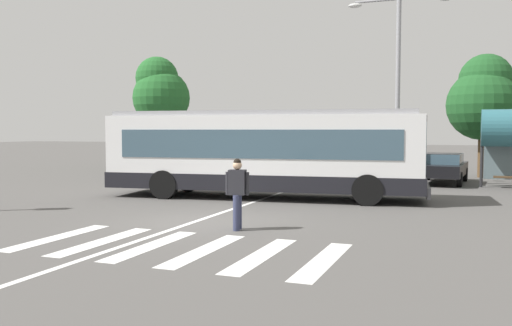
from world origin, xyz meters
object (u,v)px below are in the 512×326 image
at_px(city_transit_bus, 263,153).
at_px(twin_arm_street_lamp, 398,68).
at_px(background_tree_left, 160,92).
at_px(pedestrian_crossing_street, 237,190).
at_px(parked_car_red, 218,161).
at_px(parked_car_silver, 381,165).
at_px(parked_car_white, 325,163).
at_px(background_tree_right, 484,98).
at_px(parked_car_blue, 175,161).
at_px(parked_car_charcoal, 267,163).
at_px(parked_car_black, 443,166).

xyz_separation_m(city_transit_bus, twin_arm_street_lamp, (3.89, 5.96, 3.44)).
bearing_deg(background_tree_left, pedestrian_crossing_street, -54.46).
bearing_deg(city_transit_bus, pedestrian_crossing_street, -75.31).
relative_size(city_transit_bus, parked_car_red, 2.49).
relative_size(pedestrian_crossing_street, twin_arm_street_lamp, 0.21).
bearing_deg(city_transit_bus, parked_car_silver, 70.28).
bearing_deg(parked_car_red, parked_car_silver, 3.13).
relative_size(parked_car_white, twin_arm_street_lamp, 0.57).
xyz_separation_m(parked_car_red, background_tree_right, (12.76, 4.17, 3.25)).
relative_size(parked_car_white, parked_car_silver, 0.99).
bearing_deg(parked_car_blue, pedestrian_crossing_street, -55.26).
bearing_deg(parked_car_white, city_transit_bus, -91.59).
bearing_deg(parked_car_charcoal, background_tree_right, 23.42).
bearing_deg(parked_car_charcoal, city_transit_bus, -70.83).
distance_m(parked_car_charcoal, background_tree_left, 11.06).
height_order(city_transit_bus, background_tree_right, background_tree_right).
xyz_separation_m(pedestrian_crossing_street, background_tree_left, (-13.24, 18.53, 3.83)).
distance_m(parked_car_black, background_tree_right, 5.43).
xyz_separation_m(city_transit_bus, parked_car_red, (-5.34, 7.66, -0.82)).
distance_m(parked_car_charcoal, twin_arm_street_lamp, 7.92).
bearing_deg(parked_car_silver, parked_car_charcoal, -173.52).
distance_m(pedestrian_crossing_street, background_tree_right, 19.10).
bearing_deg(parked_car_blue, parked_car_red, 4.79).
height_order(city_transit_bus, pedestrian_crossing_street, city_transit_bus).
bearing_deg(parked_car_silver, parked_car_blue, -176.49).
bearing_deg(twin_arm_street_lamp, parked_car_charcoal, 166.80).
bearing_deg(parked_car_red, pedestrian_crossing_street, -63.25).
bearing_deg(parked_car_charcoal, twin_arm_street_lamp, -13.20).
bearing_deg(parked_car_black, city_transit_bus, -126.04).
bearing_deg(parked_car_blue, parked_car_white, 4.31).
relative_size(city_transit_bus, parked_car_silver, 2.43).
relative_size(parked_car_blue, background_tree_left, 0.66).
bearing_deg(twin_arm_street_lamp, parked_car_silver, 114.60).
distance_m(parked_car_red, parked_car_silver, 8.26).
height_order(pedestrian_crossing_street, twin_arm_street_lamp, twin_arm_street_lamp).
distance_m(parked_car_red, parked_car_white, 5.58).
bearing_deg(parked_car_blue, parked_car_charcoal, 0.34).
height_order(parked_car_charcoal, parked_car_silver, same).
bearing_deg(twin_arm_street_lamp, parked_car_black, 45.95).
bearing_deg(pedestrian_crossing_street, parked_car_blue, 124.74).
xyz_separation_m(twin_arm_street_lamp, background_tree_left, (-15.53, 6.46, -0.23)).
height_order(city_transit_bus, parked_car_black, city_transit_bus).
relative_size(parked_car_blue, background_tree_right, 0.74).
relative_size(parked_car_red, twin_arm_street_lamp, 0.56).
height_order(parked_car_blue, background_tree_left, background_tree_left).
xyz_separation_m(city_transit_bus, parked_car_blue, (-7.81, 7.46, -0.82)).
height_order(pedestrian_crossing_street, background_tree_right, background_tree_right).
xyz_separation_m(parked_car_red, twin_arm_street_lamp, (9.23, -1.70, 4.26)).
height_order(background_tree_left, background_tree_right, background_tree_left).
bearing_deg(parked_car_white, background_tree_right, 27.63).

